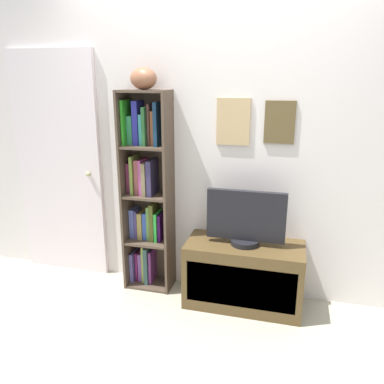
{
  "coord_description": "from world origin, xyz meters",
  "views": [
    {
      "loc": [
        0.59,
        -1.81,
        1.74
      ],
      "look_at": [
        -0.11,
        0.85,
        0.92
      ],
      "focal_mm": 35.48,
      "sensor_mm": 36.0,
      "label": 1
    }
  ],
  "objects_px": {
    "tv_stand": "(243,274)",
    "television": "(246,219)",
    "football": "(143,78)",
    "door": "(59,167)",
    "bookshelf": "(146,192)"
  },
  "relations": [
    {
      "from": "tv_stand",
      "to": "television",
      "type": "relative_size",
      "value": 1.52
    },
    {
      "from": "football",
      "to": "door",
      "type": "bearing_deg",
      "value": 173.42
    },
    {
      "from": "bookshelf",
      "to": "door",
      "type": "distance_m",
      "value": 0.87
    },
    {
      "from": "football",
      "to": "door",
      "type": "relative_size",
      "value": 0.12
    },
    {
      "from": "door",
      "to": "television",
      "type": "bearing_deg",
      "value": -6.23
    },
    {
      "from": "football",
      "to": "television",
      "type": "distance_m",
      "value": 1.31
    },
    {
      "from": "football",
      "to": "bookshelf",
      "type": "bearing_deg",
      "value": 125.32
    },
    {
      "from": "television",
      "to": "door",
      "type": "bearing_deg",
      "value": 173.77
    },
    {
      "from": "bookshelf",
      "to": "tv_stand",
      "type": "relative_size",
      "value": 1.83
    },
    {
      "from": "football",
      "to": "television",
      "type": "height_order",
      "value": "football"
    },
    {
      "from": "bookshelf",
      "to": "tv_stand",
      "type": "xyz_separation_m",
      "value": [
        0.84,
        -0.12,
        -0.58
      ]
    },
    {
      "from": "bookshelf",
      "to": "tv_stand",
      "type": "bearing_deg",
      "value": -7.84
    },
    {
      "from": "football",
      "to": "television",
      "type": "xyz_separation_m",
      "value": [
        0.82,
        -0.08,
        -1.02
      ]
    },
    {
      "from": "television",
      "to": "tv_stand",
      "type": "bearing_deg",
      "value": -90.0
    },
    {
      "from": "television",
      "to": "door",
      "type": "height_order",
      "value": "door"
    }
  ]
}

